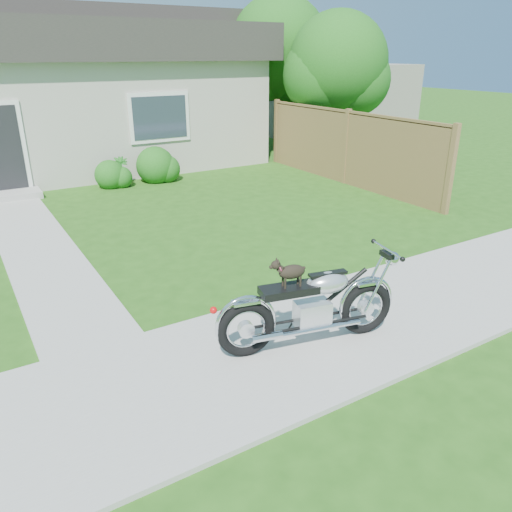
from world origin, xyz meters
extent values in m
plane|color=#235114|center=(0.00, 0.00, 0.00)|extent=(80.00, 80.00, 0.00)
cube|color=#9E9B93|center=(0.00, 0.00, 0.02)|extent=(24.00, 2.20, 0.04)
cube|color=#9E9B93|center=(-1.50, 5.00, 0.01)|extent=(1.20, 8.00, 0.03)
cube|color=#B8B1A6|center=(0.00, 12.00, 1.50)|extent=(12.00, 6.00, 3.00)
cube|color=#2D2B28|center=(0.00, 12.00, 3.50)|extent=(12.60, 6.60, 1.00)
cube|color=#2D2B28|center=(0.00, 12.00, 4.20)|extent=(12.60, 2.00, 0.60)
cube|color=#9E9B93|center=(-1.50, 8.62, 0.08)|extent=(1.40, 0.70, 0.16)
cube|color=#2D3847|center=(2.50, 8.97, 1.60)|extent=(1.70, 0.05, 1.30)
cube|color=olive|center=(6.30, 5.75, 0.90)|extent=(0.08, 6.50, 1.80)
cube|color=olive|center=(6.30, 9.00, 0.95)|extent=(0.12, 0.12, 1.90)
cube|color=olive|center=(6.30, 5.75, 0.95)|extent=(0.12, 0.12, 1.90)
cube|color=olive|center=(6.30, 2.50, 0.95)|extent=(0.12, 0.12, 1.90)
cube|color=olive|center=(6.30, 5.75, 1.82)|extent=(0.08, 6.50, 0.08)
cylinder|color=#3D2B1C|center=(7.61, 7.82, 1.19)|extent=(0.28, 0.28, 2.38)
sphere|color=#1F5C18|center=(7.61, 7.82, 2.95)|extent=(2.86, 2.86, 2.86)
sphere|color=#1F5C18|center=(8.01, 7.52, 2.48)|extent=(2.09, 2.09, 2.09)
cylinder|color=#3D2B1C|center=(7.37, 10.53, 1.36)|extent=(0.28, 0.28, 2.71)
sphere|color=#1F5C18|center=(7.37, 10.53, 3.36)|extent=(3.25, 3.25, 3.25)
sphere|color=#1F5C18|center=(7.77, 10.23, 2.82)|extent=(2.39, 2.39, 2.39)
sphere|color=#1F5C18|center=(2.10, 8.50, 0.43)|extent=(1.01, 1.01, 1.01)
sphere|color=#1F5C18|center=(0.88, 8.50, 0.32)|extent=(0.76, 0.76, 0.76)
imported|color=#1D651B|center=(1.17, 8.55, 0.37)|extent=(0.52, 0.52, 0.74)
torus|color=black|center=(1.37, -0.31, 0.38)|extent=(0.68, 0.25, 0.67)
torus|color=black|center=(-0.09, 0.02, 0.38)|extent=(0.68, 0.25, 0.67)
cube|color=silver|center=(0.69, -0.15, 0.42)|extent=(0.44, 0.32, 0.30)
ellipsoid|color=silver|center=(0.85, -0.19, 0.79)|extent=(0.56, 0.39, 0.26)
cube|color=black|center=(0.39, -0.09, 0.78)|extent=(0.69, 0.39, 0.09)
cube|color=silver|center=(1.37, -0.31, 0.72)|extent=(0.32, 0.20, 0.03)
cube|color=silver|center=(-0.09, 0.02, 0.72)|extent=(0.32, 0.20, 0.03)
cylinder|color=silver|center=(1.58, -0.35, 1.09)|extent=(0.16, 0.59, 0.03)
sphere|color=silver|center=(1.66, -0.37, 0.98)|extent=(0.20, 0.20, 0.17)
cylinder|color=silver|center=(0.66, -0.28, 0.29)|extent=(1.09, 0.30, 0.06)
ellipsoid|color=black|center=(0.42, -0.10, 0.99)|extent=(0.33, 0.21, 0.16)
sphere|color=black|center=(0.24, -0.06, 1.10)|extent=(0.12, 0.12, 0.10)
cylinder|color=black|center=(0.34, -0.04, 0.88)|extent=(0.03, 0.03, 0.13)
cylinder|color=black|center=(0.33, -0.11, 0.88)|extent=(0.03, 0.03, 0.13)
cylinder|color=black|center=(0.52, -0.08, 0.88)|extent=(0.03, 0.03, 0.13)
cylinder|color=black|center=(0.50, -0.15, 0.88)|extent=(0.03, 0.03, 0.13)
torus|color=#DB3A68|center=(0.28, -0.07, 1.05)|extent=(0.06, 0.09, 0.08)
camera|label=1|loc=(-2.50, -4.11, 3.19)|focal=35.00mm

